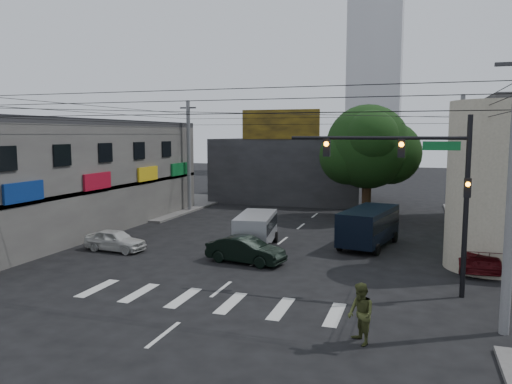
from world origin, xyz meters
The scene contains 19 objects.
ground centered at (0.00, 0.00, 0.00)m, with size 160.00×160.00×0.00m, color black.
sidewalk_far_left centered at (-18.00, 18.00, 0.07)m, with size 16.00×16.00×0.15m, color #514F4C.
building_left centered at (-18.00, 6.00, 3.50)m, with size 14.00×24.00×7.00m, color #4B4846.
corner_column centered at (11.00, 4.00, 4.00)m, with size 4.00×4.00×8.00m, color gray.
building_far centered at (-4.00, 26.00, 3.00)m, with size 14.00×10.00×6.00m, color #232326.
billboard centered at (-4.00, 21.10, 7.30)m, with size 7.00×0.30×2.60m, color olive.
tower_distant centered at (0.00, 70.00, 22.00)m, with size 9.00×9.00×44.00m, color silver.
street_tree centered at (4.00, 17.00, 5.47)m, with size 6.40×6.40×8.70m.
traffic_gantry centered at (7.82, -1.00, 4.83)m, with size 7.10×0.35×7.20m.
utility_pole_near_right centered at (10.50, -4.50, 4.60)m, with size 0.32×0.32×9.20m, color #59595B.
utility_pole_far_left centered at (-10.50, 16.00, 4.60)m, with size 0.32×0.32×9.20m, color #59595B.
utility_pole_far_right centered at (10.50, 16.00, 4.60)m, with size 0.32×0.32×9.20m, color #59595B.
dark_sedan centered at (-0.43, 1.38, 0.66)m, with size 4.19×2.07×1.32m, color black.
white_compact centered at (-8.18, 1.63, 0.60)m, with size 3.63×1.69×1.20m, color beige.
maroon_sedan centered at (10.50, 3.86, 0.69)m, with size 2.08×4.80×1.38m, color #3F090C.
silver_minivan centered at (-1.00, 4.82, 0.96)m, with size 2.49×4.69×1.92m, color gray, non-canonical shape.
navy_van centered at (5.10, 7.03, 1.10)m, with size 3.17×5.80×2.19m, color black, non-canonical shape.
traffic_officer centered at (-1.10, 3.00, 0.76)m, with size 0.62×0.48×1.51m, color #151E4B.
pedestrian_olive centered at (6.13, -6.74, 0.95)m, with size 1.12×1.17×1.91m, color #3F4520.
Camera 1 is at (7.61, -21.81, 6.46)m, focal length 35.00 mm.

